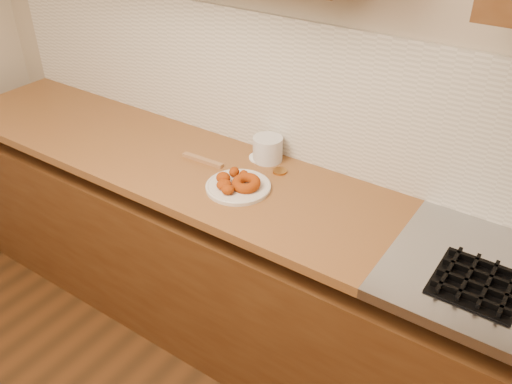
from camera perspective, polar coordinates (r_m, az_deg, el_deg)
wall_back at (r=2.18m, az=6.90°, el=13.48°), size 4.00×0.02×2.70m
base_cabinet at (r=2.45m, az=1.88°, el=-10.32°), size 3.60×0.60×0.77m
butcher_block at (r=2.50m, az=-10.56°, el=3.99°), size 2.30×0.62×0.04m
backsplash at (r=2.22m, az=6.49°, el=9.76°), size 3.60×0.02×0.60m
donut_plate at (r=2.17m, az=-1.88°, el=0.55°), size 0.26×0.26×0.01m
ring_donut at (r=2.14m, az=-1.06°, el=0.96°), size 0.13×0.14×0.05m
fried_dough_chunks at (r=2.16m, az=-2.92°, el=1.24°), size 0.13×0.19×0.05m
plastic_tub at (r=2.34m, az=1.24°, el=4.56°), size 0.15×0.15×0.11m
tub_lid at (r=2.38m, az=0.62°, el=3.65°), size 0.13×0.13×0.01m
brass_jar_lid at (r=2.28m, az=2.51°, el=2.19°), size 0.07×0.07×0.01m
wooden_utensil at (r=2.36m, az=-5.62°, el=3.36°), size 0.21×0.03×0.02m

